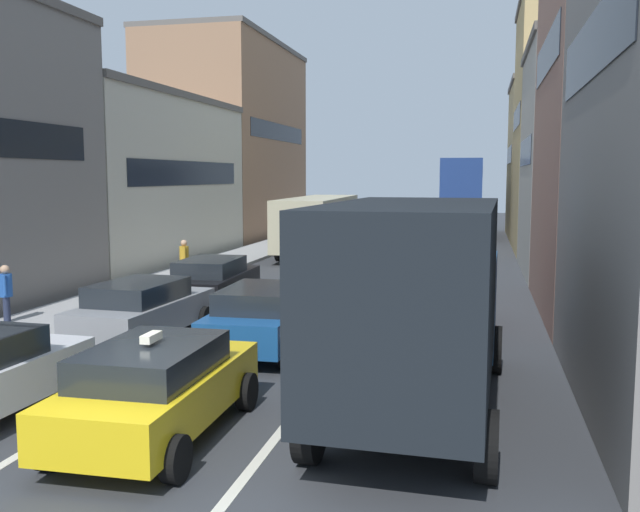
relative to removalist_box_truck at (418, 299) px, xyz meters
name	(u,v)px	position (x,y,z in m)	size (l,w,h in m)	color
ground_plane	(120,472)	(-3.69, -3.19, -1.97)	(140.00, 140.00, 0.00)	#35373C
sidewalk_left	(211,266)	(-10.39, 16.81, -1.90)	(2.60, 64.00, 0.14)	#A2A2A2
lane_stripe_left	(324,272)	(-5.39, 16.81, -1.97)	(0.16, 60.00, 0.01)	silver
lane_stripe_right	(405,274)	(-1.99, 16.81, -1.97)	(0.16, 60.00, 0.01)	silver
building_row_left	(136,151)	(-15.69, 20.42, 3.25)	(7.20, 43.90, 12.78)	gray
building_row_right	(620,127)	(6.20, 18.29, 3.92)	(7.20, 43.90, 13.76)	tan
removalist_box_truck	(418,299)	(0.00, 0.00, 0.00)	(2.91, 7.78, 3.58)	navy
taxi_centre_lane_front	(157,387)	(-3.76, -1.90, -1.18)	(2.10, 4.32, 1.66)	yellow
sedan_centre_lane_second	(263,316)	(-3.83, 3.62, -1.18)	(2.16, 4.35, 1.49)	#194C8C
wagon_left_lane_second	(142,309)	(-6.91, 3.72, -1.18)	(2.23, 4.38, 1.49)	gray
hatchback_centre_lane_third	(322,281)	(-3.68, 9.08, -1.18)	(2.18, 4.36, 1.49)	beige
sedan_left_lane_third	(212,281)	(-6.99, 8.40, -1.18)	(2.20, 4.37, 1.49)	black
coupe_centre_lane_fourth	(352,263)	(-3.59, 13.59, -1.18)	(2.26, 4.40, 1.49)	#759EB7
sedan_right_lane_behind_truck	(436,297)	(-0.13, 7.10, -1.18)	(2.24, 4.39, 1.49)	#A51E1E
bus_mid_queue_primary	(319,220)	(-7.10, 23.20, -0.21)	(3.05, 10.57, 2.90)	#BFB793
bus_far_queue_secondary	(461,193)	(-0.38, 36.35, 0.86)	(3.01, 10.56, 5.06)	navy
pedestrian_near_kerb	(184,259)	(-9.62, 12.27, -1.03)	(0.34, 0.49, 1.66)	#262D47
pedestrian_mid_sidewalk	(6,292)	(-11.19, 4.43, -1.03)	(0.34, 0.48, 1.66)	#262D47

